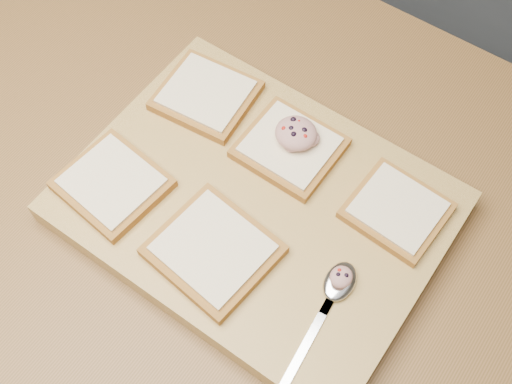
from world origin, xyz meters
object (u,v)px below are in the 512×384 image
tuna_salad_dollop (296,133)px  spoon (335,291)px  bread_far_center (290,147)px  cutting_board (256,207)px

tuna_salad_dollop → spoon: (0.15, -0.14, -0.02)m
bread_far_center → tuna_salad_dollop: size_ratio=2.21×
cutting_board → bread_far_center: bread_far_center is taller
cutting_board → tuna_salad_dollop: 0.11m
tuna_salad_dollop → spoon: size_ratio=0.31×
tuna_salad_dollop → cutting_board: bearing=-87.2°
bread_far_center → spoon: size_ratio=0.68×
tuna_salad_dollop → spoon: tuna_salad_dollop is taller
cutting_board → bread_far_center: size_ratio=3.74×
cutting_board → spoon: (0.14, -0.05, 0.02)m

